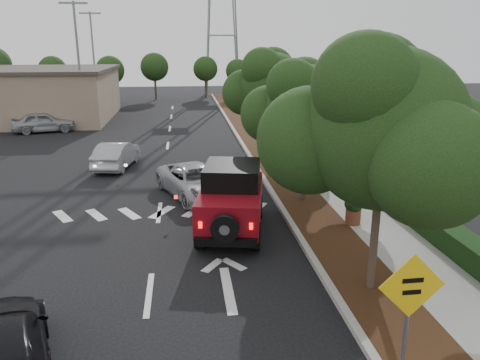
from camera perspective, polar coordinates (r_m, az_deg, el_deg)
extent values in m
plane|color=black|center=(12.34, -11.03, -13.53)|extent=(120.00, 120.00, 0.00)
cube|color=#9E9B93|center=(23.75, 1.96, 1.66)|extent=(0.20, 70.00, 0.15)
cube|color=black|center=(23.93, 4.33, 1.69)|extent=(1.80, 70.00, 0.12)
cube|color=gray|center=(24.36, 8.72, 1.82)|extent=(2.00, 70.00, 0.12)
cube|color=black|center=(24.69, 11.89, 2.66)|extent=(0.80, 70.00, 0.80)
cylinder|color=black|center=(17.00, -3.47, -3.13)|extent=(0.46, 0.90, 0.86)
cylinder|color=black|center=(16.87, 2.21, -3.26)|extent=(0.46, 0.90, 0.86)
cylinder|color=black|center=(14.49, -4.83, -6.69)|extent=(0.46, 0.90, 0.86)
cylinder|color=black|center=(14.35, 1.88, -6.88)|extent=(0.46, 0.90, 0.86)
cube|color=maroon|center=(15.44, -1.04, -2.80)|extent=(2.66, 4.28, 1.08)
cube|color=black|center=(15.49, -0.96, 0.68)|extent=(2.17, 2.49, 0.69)
cube|color=maroon|center=(16.90, -0.60, -1.40)|extent=(1.89, 1.42, 0.88)
cube|color=black|center=(13.69, -1.78, -7.57)|extent=(1.85, 0.54, 0.24)
cylinder|color=black|center=(13.36, -1.86, -5.93)|extent=(0.85, 0.39, 0.82)
cube|color=#FF190C|center=(13.65, -4.87, -5.49)|extent=(0.11, 0.06, 0.19)
cube|color=#FF190C|center=(13.51, 1.36, -5.66)|extent=(0.11, 0.06, 0.19)
imported|color=#9D9FA4|center=(19.25, -5.36, -0.15)|extent=(3.68, 5.12, 1.30)
imported|color=#9FA2A7|center=(24.54, -14.83, 3.00)|extent=(2.05, 4.18, 1.32)
imported|color=#9DA0A5|center=(36.18, -22.81, 6.53)|extent=(4.53, 2.67, 1.45)
cylinder|color=slate|center=(9.13, 19.62, -16.27)|extent=(0.08, 0.08, 2.35)
cube|color=yellow|center=(8.72, 20.22, -12.02)|extent=(1.20, 0.04, 1.20)
cube|color=black|center=(8.65, 20.36, -11.43)|extent=(0.38, 0.02, 0.08)
cube|color=black|center=(8.75, 20.21, -12.73)|extent=(0.34, 0.02, 0.08)
cylinder|color=brown|center=(16.53, 13.61, -4.37)|extent=(0.55, 0.55, 0.52)
sphere|color=black|center=(16.37, 13.72, -2.76)|extent=(0.65, 0.65, 0.65)
imported|color=black|center=(16.34, 13.74, -2.51)|extent=(0.58, 0.51, 0.61)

